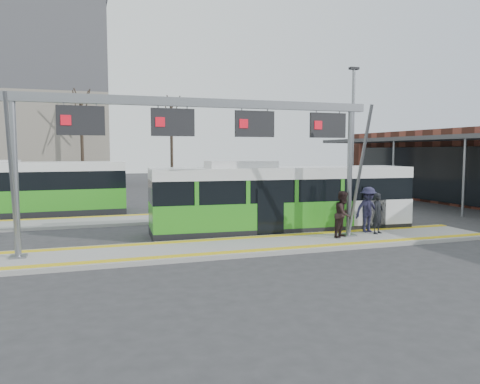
{
  "coord_description": "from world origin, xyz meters",
  "views": [
    {
      "loc": [
        -4.49,
        -15.78,
        3.51
      ],
      "look_at": [
        1.84,
        3.0,
        1.78
      ],
      "focal_mm": 35.0,
      "sensor_mm": 36.0,
      "label": 1
    }
  ],
  "objects_px": {
    "hero_bus": "(282,199)",
    "passenger_b": "(343,214)",
    "gantry": "(206,129)",
    "passenger_a": "(378,213)",
    "passenger_c": "(368,210)"
  },
  "relations": [
    {
      "from": "hero_bus",
      "to": "passenger_b",
      "type": "height_order",
      "value": "hero_bus"
    },
    {
      "from": "gantry",
      "to": "hero_bus",
      "type": "xyz_separation_m",
      "value": [
        4.01,
        2.49,
        -2.88
      ]
    },
    {
      "from": "gantry",
      "to": "passenger_b",
      "type": "height_order",
      "value": "gantry"
    },
    {
      "from": "hero_bus",
      "to": "passenger_b",
      "type": "bearing_deg",
      "value": -57.69
    },
    {
      "from": "gantry",
      "to": "hero_bus",
      "type": "bearing_deg",
      "value": 31.79
    },
    {
      "from": "passenger_a",
      "to": "passenger_b",
      "type": "bearing_deg",
      "value": 160.21
    },
    {
      "from": "hero_bus",
      "to": "passenger_a",
      "type": "height_order",
      "value": "hero_bus"
    },
    {
      "from": "passenger_a",
      "to": "hero_bus",
      "type": "bearing_deg",
      "value": 115.19
    },
    {
      "from": "passenger_a",
      "to": "passenger_b",
      "type": "height_order",
      "value": "passenger_b"
    },
    {
      "from": "gantry",
      "to": "passenger_a",
      "type": "bearing_deg",
      "value": 0.68
    },
    {
      "from": "passenger_a",
      "to": "passenger_b",
      "type": "relative_size",
      "value": 0.92
    },
    {
      "from": "hero_bus",
      "to": "passenger_c",
      "type": "xyz_separation_m",
      "value": [
        3.06,
        -1.96,
        -0.33
      ]
    },
    {
      "from": "passenger_b",
      "to": "passenger_c",
      "type": "xyz_separation_m",
      "value": [
        1.6,
        0.71,
        0.03
      ]
    },
    {
      "from": "passenger_a",
      "to": "passenger_c",
      "type": "distance_m",
      "value": 0.49
    },
    {
      "from": "passenger_a",
      "to": "passenger_c",
      "type": "relative_size",
      "value": 0.88
    }
  ]
}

